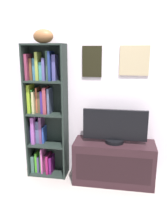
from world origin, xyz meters
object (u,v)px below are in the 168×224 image
tv_stand (114,162)px  television (115,127)px  bookshelf (44,111)px  football (43,36)px

tv_stand → television: size_ratio=1.29×
tv_stand → bookshelf: bearing=174.2°
bookshelf → television: 0.90m
bookshelf → television: bookshelf is taller
tv_stand → television: 0.46m
bookshelf → television: bearing=-5.8°
bookshelf → tv_stand: bearing=-5.8°
football → television: football is taller
football → television: size_ratio=0.32×
bookshelf → football: football is taller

